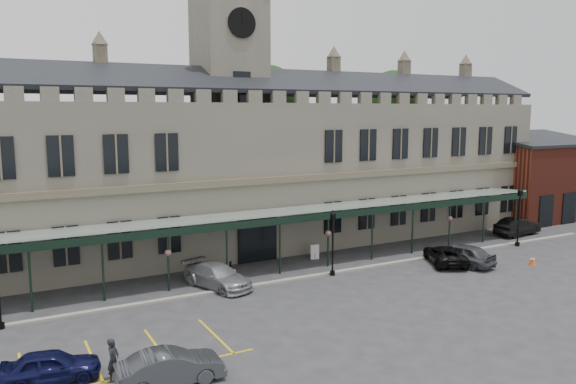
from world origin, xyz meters
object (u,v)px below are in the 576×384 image
car_van (445,255)px  person_a (113,360)px  station_building (231,171)px  lamp_post_right (519,211)px  traffic_cone (533,260)px  car_right_b (517,227)px  car_left_b (171,367)px  sign_board (315,252)px  car_taxi (218,276)px  lamp_post_mid (333,237)px  car_right_a (462,254)px  car_left_a (51,366)px  clock_tower (230,90)px

car_van → person_a: size_ratio=2.68×
station_building → lamp_post_right: station_building is taller
lamp_post_right → traffic_cone: 6.58m
car_right_b → person_a: bearing=100.0°
car_right_b → person_a: person_a is taller
station_building → person_a: (-13.55, -19.34, -5.53)m
lamp_post_right → car_left_b: size_ratio=1.13×
sign_board → car_right_b: car_right_b is taller
station_building → car_taxi: station_building is taller
station_building → lamp_post_mid: size_ratio=12.84×
lamp_post_mid → car_right_a: 10.40m
sign_board → car_left_a: bearing=-137.1°
clock_tower → car_right_a: 22.26m
traffic_cone → car_van: 6.51m
traffic_cone → sign_board: 16.28m
lamp_post_mid → car_right_b: (21.93, 2.60, -1.95)m
clock_tower → lamp_post_mid: bearing=-74.2°
lamp_post_mid → car_left_b: lamp_post_mid is taller
clock_tower → traffic_cone: 26.88m
lamp_post_right → traffic_cone: lamp_post_right is taller
car_taxi → sign_board: bearing=-1.4°
car_right_b → car_taxi: bearing=86.4°
traffic_cone → car_right_b: 10.44m
car_right_a → car_right_b: 13.00m
traffic_cone → car_left_a: bearing=-175.6°
car_left_b → clock_tower: bearing=-26.3°
car_left_b → car_taxi: 13.05m
clock_tower → car_taxi: clock_tower is taller
station_building → traffic_cone: size_ratio=86.89×
clock_tower → car_left_b: size_ratio=5.50×
lamp_post_right → sign_board: (-17.40, 4.49, -2.45)m
lamp_post_mid → car_right_a: bearing=-13.6°
car_taxi → lamp_post_right: bearing=-22.6°
sign_board → car_right_b: (20.82, -1.63, 0.25)m
lamp_post_right → car_van: bearing=-172.6°
traffic_cone → car_left_a: size_ratio=0.17×
lamp_post_mid → car_left_b: (-14.57, -10.07, -2.03)m
clock_tower → car_right_a: size_ratio=5.15×
station_building → person_a: 24.25m
car_left_a → person_a: size_ratio=2.16×
station_building → car_van: 18.18m
lamp_post_right → car_left_a: bearing=-169.2°
traffic_cone → sign_board: sign_board is taller
lamp_post_right → person_a: bearing=-166.7°
car_right_a → sign_board: bearing=-50.9°
lamp_post_right → sign_board: size_ratio=4.38×
lamp_post_right → car_left_a: (-37.49, -7.15, -2.33)m
sign_board → car_right_a: bearing=-24.1°
clock_tower → car_right_b: 29.06m
lamp_post_right → car_left_b: bearing=-163.5°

